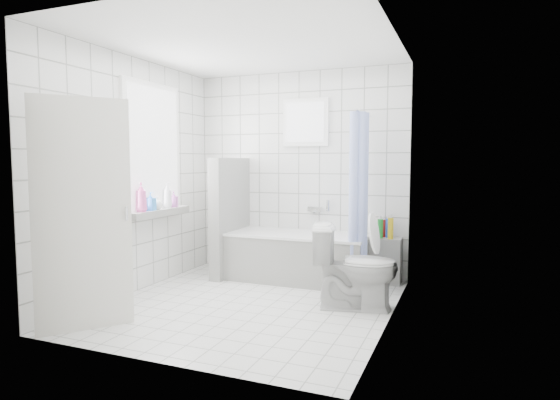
% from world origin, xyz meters
% --- Properties ---
extents(ground, '(3.00, 3.00, 0.00)m').
position_xyz_m(ground, '(0.00, 0.00, 0.00)').
color(ground, white).
rests_on(ground, ground).
extents(ceiling, '(3.00, 3.00, 0.00)m').
position_xyz_m(ceiling, '(0.00, 0.00, 2.60)').
color(ceiling, white).
rests_on(ceiling, ground).
extents(wall_back, '(2.80, 0.02, 2.60)m').
position_xyz_m(wall_back, '(0.00, 1.50, 1.30)').
color(wall_back, white).
rests_on(wall_back, ground).
extents(wall_front, '(2.80, 0.02, 2.60)m').
position_xyz_m(wall_front, '(0.00, -1.50, 1.30)').
color(wall_front, white).
rests_on(wall_front, ground).
extents(wall_left, '(0.02, 3.00, 2.60)m').
position_xyz_m(wall_left, '(-1.40, 0.00, 1.30)').
color(wall_left, white).
rests_on(wall_left, ground).
extents(wall_right, '(0.02, 3.00, 2.60)m').
position_xyz_m(wall_right, '(1.40, 0.00, 1.30)').
color(wall_right, white).
rests_on(wall_right, ground).
extents(window_left, '(0.01, 0.90, 1.40)m').
position_xyz_m(window_left, '(-1.35, 0.30, 1.60)').
color(window_left, white).
rests_on(window_left, wall_left).
extents(window_back, '(0.50, 0.01, 0.50)m').
position_xyz_m(window_back, '(0.10, 1.46, 1.95)').
color(window_back, white).
rests_on(window_back, wall_back).
extents(window_sill, '(0.18, 1.02, 0.08)m').
position_xyz_m(window_sill, '(-1.31, 0.30, 0.86)').
color(window_sill, white).
rests_on(window_sill, wall_left).
extents(door, '(0.53, 0.65, 2.00)m').
position_xyz_m(door, '(-1.00, -1.17, 1.00)').
color(door, silver).
rests_on(door, ground).
extents(bathtub, '(1.70, 0.77, 0.58)m').
position_xyz_m(bathtub, '(0.13, 1.12, 0.29)').
color(bathtub, white).
rests_on(bathtub, ground).
extents(partition_wall, '(0.15, 0.85, 1.50)m').
position_xyz_m(partition_wall, '(-0.78, 1.07, 0.75)').
color(partition_wall, white).
rests_on(partition_wall, ground).
extents(tiled_ledge, '(0.40, 0.24, 0.55)m').
position_xyz_m(tiled_ledge, '(1.13, 1.38, 0.28)').
color(tiled_ledge, white).
rests_on(tiled_ledge, ground).
extents(toilet, '(0.91, 0.64, 0.84)m').
position_xyz_m(toilet, '(1.03, 0.29, 0.42)').
color(toilet, white).
rests_on(toilet, ground).
extents(curtain_rod, '(0.02, 0.80, 0.02)m').
position_xyz_m(curtain_rod, '(0.92, 1.10, 2.00)').
color(curtain_rod, silver).
rests_on(curtain_rod, wall_back).
extents(shower_curtain, '(0.14, 0.48, 1.78)m').
position_xyz_m(shower_curtain, '(0.92, 0.97, 1.10)').
color(shower_curtain, '#4E67E6').
rests_on(shower_curtain, curtain_rod).
extents(tub_faucet, '(0.18, 0.06, 0.06)m').
position_xyz_m(tub_faucet, '(0.23, 1.46, 0.85)').
color(tub_faucet, silver).
rests_on(tub_faucet, wall_back).
extents(sill_bottles, '(0.17, 0.75, 0.33)m').
position_xyz_m(sill_bottles, '(-1.30, 0.23, 1.03)').
color(sill_bottles, white).
rests_on(sill_bottles, window_sill).
extents(ledge_bottles, '(0.19, 0.18, 0.25)m').
position_xyz_m(ledge_bottles, '(1.15, 1.35, 0.67)').
color(ledge_bottles, blue).
rests_on(ledge_bottles, tiled_ledge).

